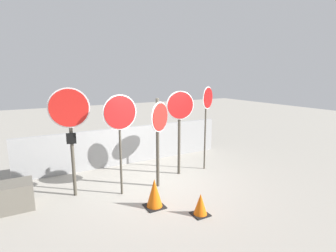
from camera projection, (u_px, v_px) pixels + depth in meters
The scene contains 10 objects.
ground_plane at pixel (155, 183), 7.30m from camera, with size 40.00×40.00×0.00m, color gray.
fence_back at pixel (129, 145), 8.88m from camera, with size 6.99×0.12×1.25m.
stop_sign_0 at pixel (70, 120), 6.17m from camera, with size 0.93×0.24×2.69m.
stop_sign_1 at pixel (120, 119), 6.25m from camera, with size 0.85×0.13×2.52m.
stop_sign_2 at pixel (159, 128), 6.80m from camera, with size 0.68×0.43×2.39m.
stop_sign_3 at pixel (180, 116), 7.64m from camera, with size 0.83×0.21×2.53m.
stop_sign_4 at pixel (207, 106), 8.03m from camera, with size 0.61×0.35×2.63m.
traffic_cone_0 at pixel (154, 193), 5.94m from camera, with size 0.44×0.44×0.67m.
traffic_cone_1 at pixel (200, 204), 5.62m from camera, with size 0.35×0.35×0.49m.
storage_crate at pixel (4, 198), 5.79m from camera, with size 1.16×0.66×0.60m.
Camera 1 is at (-3.03, -6.16, 2.97)m, focal length 28.00 mm.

